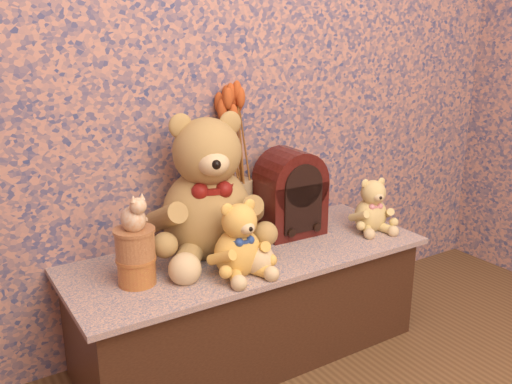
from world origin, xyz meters
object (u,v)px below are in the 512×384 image
(cat_figurine, at_px, (133,211))
(biscuit_tin_lower, at_px, (137,271))
(teddy_medium, at_px, (238,234))
(teddy_small, at_px, (371,202))
(cathedral_radio, at_px, (290,192))
(teddy_large, at_px, (206,179))
(ceramic_vase, at_px, (236,206))

(cat_figurine, bearing_deg, biscuit_tin_lower, 0.00)
(teddy_medium, xyz_separation_m, biscuit_tin_lower, (-0.31, 0.10, -0.09))
(teddy_small, bearing_deg, cat_figurine, -166.57)
(teddy_small, distance_m, cathedral_radio, 0.33)
(teddy_large, relative_size, cat_figurine, 4.41)
(teddy_medium, height_order, cat_figurine, cat_figurine)
(teddy_small, bearing_deg, teddy_large, -177.30)
(teddy_small, xyz_separation_m, ceramic_vase, (-0.47, 0.26, -0.01))
(teddy_large, bearing_deg, cat_figurine, -144.65)
(teddy_large, xyz_separation_m, biscuit_tin_lower, (-0.31, -0.11, -0.23))
(cathedral_radio, bearing_deg, cat_figurine, -168.80)
(teddy_large, relative_size, cathedral_radio, 1.62)
(ceramic_vase, bearing_deg, cat_figurine, -155.54)
(biscuit_tin_lower, bearing_deg, teddy_large, 20.24)
(cathedral_radio, distance_m, biscuit_tin_lower, 0.69)
(teddy_large, height_order, cat_figurine, teddy_large)
(teddy_large, xyz_separation_m, teddy_small, (0.65, -0.15, -0.16))
(teddy_medium, height_order, ceramic_vase, teddy_medium)
(teddy_large, bearing_deg, ceramic_vase, 46.11)
(biscuit_tin_lower, relative_size, cat_figurine, 0.97)
(cathedral_radio, height_order, ceramic_vase, cathedral_radio)
(cat_figurine, bearing_deg, cathedral_radio, -6.73)
(teddy_large, relative_size, biscuit_tin_lower, 4.55)
(teddy_small, height_order, cat_figurine, cat_figurine)
(cathedral_radio, relative_size, cat_figurine, 2.73)
(teddy_large, distance_m, teddy_small, 0.69)
(cat_figurine, bearing_deg, teddy_large, 4.29)
(teddy_large, height_order, teddy_medium, teddy_large)
(biscuit_tin_lower, bearing_deg, teddy_medium, -17.22)
(biscuit_tin_lower, bearing_deg, ceramic_vase, 24.46)
(teddy_medium, bearing_deg, cat_figurine, 162.50)
(teddy_medium, bearing_deg, cathedral_radio, 29.69)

